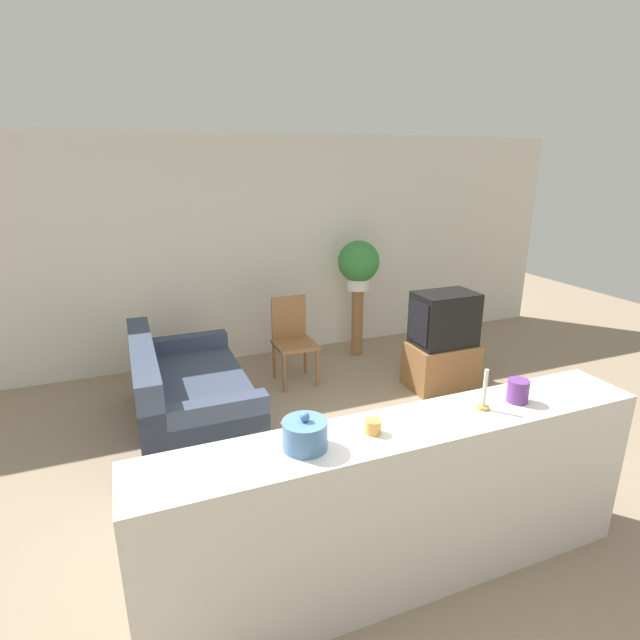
{
  "coord_description": "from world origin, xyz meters",
  "views": [
    {
      "loc": [
        -1.32,
        -2.49,
        2.4
      ],
      "look_at": [
        0.47,
        1.98,
        0.85
      ],
      "focal_mm": 28.0,
      "sensor_mm": 36.0,
      "label": 1
    }
  ],
  "objects_px": {
    "wooden_chair": "(292,336)",
    "potted_plant": "(359,263)",
    "couch": "(188,398)",
    "television": "(444,319)",
    "decorative_bowl": "(305,434)"
  },
  "relations": [
    {
      "from": "decorative_bowl",
      "to": "couch",
      "type": "bearing_deg",
      "value": 97.95
    },
    {
      "from": "couch",
      "to": "television",
      "type": "bearing_deg",
      "value": -2.39
    },
    {
      "from": "wooden_chair",
      "to": "potted_plant",
      "type": "bearing_deg",
      "value": 23.49
    },
    {
      "from": "wooden_chair",
      "to": "couch",
      "type": "bearing_deg",
      "value": -152.51
    },
    {
      "from": "wooden_chair",
      "to": "decorative_bowl",
      "type": "distance_m",
      "value": 3.14
    },
    {
      "from": "television",
      "to": "potted_plant",
      "type": "height_order",
      "value": "potted_plant"
    },
    {
      "from": "couch",
      "to": "television",
      "type": "distance_m",
      "value": 2.75
    },
    {
      "from": "couch",
      "to": "potted_plant",
      "type": "bearing_deg",
      "value": 25.72
    },
    {
      "from": "couch",
      "to": "television",
      "type": "height_order",
      "value": "television"
    },
    {
      "from": "television",
      "to": "wooden_chair",
      "type": "distance_m",
      "value": 1.66
    },
    {
      "from": "decorative_bowl",
      "to": "television",
      "type": "bearing_deg",
      "value": 42.44
    },
    {
      "from": "television",
      "to": "decorative_bowl",
      "type": "bearing_deg",
      "value": -137.56
    },
    {
      "from": "couch",
      "to": "decorative_bowl",
      "type": "height_order",
      "value": "decorative_bowl"
    },
    {
      "from": "couch",
      "to": "television",
      "type": "relative_size",
      "value": 2.69
    },
    {
      "from": "decorative_bowl",
      "to": "wooden_chair",
      "type": "bearing_deg",
      "value": 72.47
    }
  ]
}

